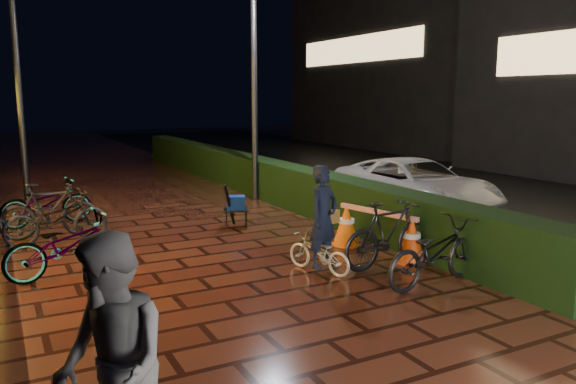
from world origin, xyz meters
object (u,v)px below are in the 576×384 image
van (415,185)px  cyclist (321,233)px  traffic_barrier (377,232)px  bystander_person (111,367)px  cart_assembly (235,204)px

van → cyclist: bearing=-148.6°
cyclist → traffic_barrier: size_ratio=0.88×
cyclist → bystander_person: bearing=-137.0°
bystander_person → traffic_barrier: 6.54m
bystander_person → cyclist: (3.75, 3.50, -0.29)m
bystander_person → cyclist: bystander_person is taller
van → cyclist: size_ratio=2.63×
bystander_person → cart_assembly: bystander_person is taller
cyclist → cart_assembly: size_ratio=1.77×
bystander_person → cart_assembly: bearing=145.0°
van → cyclist: (-4.42, -3.04, 0.00)m
cart_assembly → van: bearing=-4.8°
bystander_person → cyclist: size_ratio=1.09×
bystander_person → van: 10.47m
bystander_person → cyclist: 5.14m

